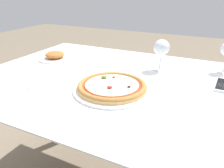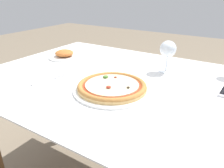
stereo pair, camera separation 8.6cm
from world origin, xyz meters
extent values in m
cube|color=brown|center=(0.00, 0.00, 0.71)|extent=(1.23, 0.84, 0.04)
cube|color=white|center=(0.00, 0.00, 0.73)|extent=(1.33, 0.94, 0.01)
cylinder|color=brown|center=(-0.55, 0.36, 0.35)|extent=(0.06, 0.06, 0.69)
cylinder|color=white|center=(0.02, -0.12, 0.74)|extent=(0.31, 0.31, 0.01)
cylinder|color=#E0B26B|center=(0.02, -0.12, 0.75)|extent=(0.28, 0.28, 0.01)
torus|color=#B27538|center=(0.02, -0.12, 0.76)|extent=(0.28, 0.28, 0.02)
cylinder|color=#BC381E|center=(0.02, -0.12, 0.76)|extent=(0.23, 0.23, 0.00)
cylinder|color=beige|center=(0.02, -0.12, 0.76)|extent=(0.21, 0.21, 0.00)
ellipsoid|color=#2D2319|center=(0.10, -0.12, 0.77)|extent=(0.01, 0.01, 0.01)
ellipsoid|color=#A83323|center=(0.00, -0.06, 0.77)|extent=(0.01, 0.01, 0.01)
ellipsoid|color=#4C7A33|center=(-0.03, -0.08, 0.77)|extent=(0.02, 0.02, 0.01)
ellipsoid|color=#A83323|center=(0.03, -0.16, 0.77)|extent=(0.02, 0.02, 0.01)
cube|color=silver|center=(-0.28, -0.21, 0.74)|extent=(0.04, 0.11, 0.00)
cube|color=silver|center=(-0.27, -0.15, 0.74)|extent=(0.03, 0.02, 0.00)
cube|color=silver|center=(-0.27, -0.12, 0.74)|extent=(0.01, 0.04, 0.00)
cube|color=silver|center=(-0.26, -0.12, 0.74)|extent=(0.01, 0.04, 0.00)
cube|color=silver|center=(-0.26, -0.12, 0.74)|extent=(0.01, 0.04, 0.00)
cube|color=silver|center=(-0.25, -0.12, 0.74)|extent=(0.01, 0.04, 0.00)
cylinder|color=silver|center=(0.13, 0.20, 0.74)|extent=(0.07, 0.07, 0.00)
cylinder|color=silver|center=(0.13, 0.20, 0.78)|extent=(0.01, 0.01, 0.08)
sphere|color=silver|center=(0.13, 0.20, 0.85)|extent=(0.08, 0.08, 0.08)
cylinder|color=silver|center=(0.42, 0.31, 0.74)|extent=(0.07, 0.07, 0.00)
cube|color=white|center=(0.43, 0.12, 0.74)|extent=(0.08, 0.15, 0.01)
cylinder|color=white|center=(-0.46, 0.11, 0.74)|extent=(0.18, 0.18, 0.01)
ellipsoid|color=#BC662D|center=(-0.46, 0.11, 0.76)|extent=(0.11, 0.11, 0.04)
camera|label=1|loc=(0.37, -0.83, 1.11)|focal=35.00mm
camera|label=2|loc=(0.45, -0.79, 1.11)|focal=35.00mm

